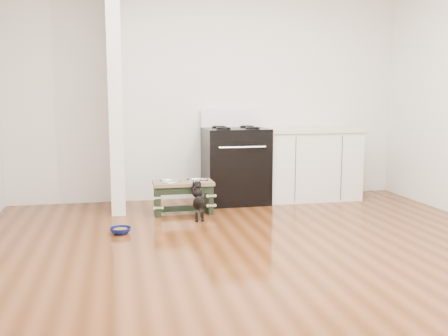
# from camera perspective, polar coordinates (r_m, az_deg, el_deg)

# --- Properties ---
(ground) EXTENTS (5.00, 5.00, 0.00)m
(ground) POSITION_cam_1_polar(r_m,az_deg,el_deg) (4.16, 4.86, -10.09)
(ground) COLOR #4A250D
(ground) RESTS_ON ground
(room_shell) EXTENTS (5.00, 5.00, 5.00)m
(room_shell) POSITION_cam_1_polar(r_m,az_deg,el_deg) (3.96, 5.15, 12.76)
(room_shell) COLOR silver
(room_shell) RESTS_ON ground
(partition_wall) EXTENTS (0.15, 0.80, 2.70)m
(partition_wall) POSITION_cam_1_polar(r_m,az_deg,el_deg) (5.87, -12.33, 8.45)
(partition_wall) COLOR silver
(partition_wall) RESTS_ON ground
(oven_range) EXTENTS (0.76, 0.69, 1.14)m
(oven_range) POSITION_cam_1_polar(r_m,az_deg,el_deg) (6.15, 1.31, 0.46)
(oven_range) COLOR black
(oven_range) RESTS_ON ground
(cabinet_run) EXTENTS (1.24, 0.64, 0.91)m
(cabinet_run) POSITION_cam_1_polar(r_m,az_deg,el_deg) (6.47, 9.74, 0.50)
(cabinet_run) COLOR silver
(cabinet_run) RESTS_ON ground
(dog_feeder) EXTENTS (0.66, 0.35, 0.38)m
(dog_feeder) POSITION_cam_1_polar(r_m,az_deg,el_deg) (5.60, -4.69, -2.59)
(dog_feeder) COLOR black
(dog_feeder) RESTS_ON ground
(puppy) EXTENTS (0.12, 0.34, 0.40)m
(puppy) POSITION_cam_1_polar(r_m,az_deg,el_deg) (5.33, -2.99, -3.54)
(puppy) COLOR black
(puppy) RESTS_ON ground
(floor_bowl) EXTENTS (0.24, 0.24, 0.06)m
(floor_bowl) POSITION_cam_1_polar(r_m,az_deg,el_deg) (4.90, -11.74, -7.01)
(floor_bowl) COLOR #0B134E
(floor_bowl) RESTS_ON ground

